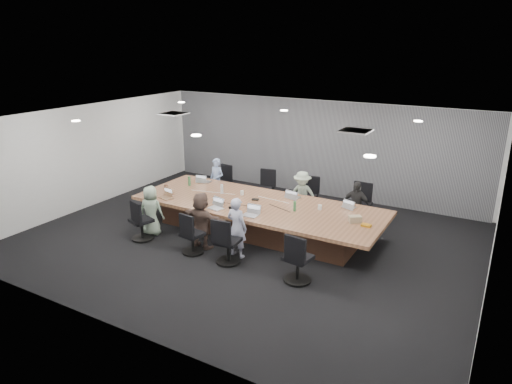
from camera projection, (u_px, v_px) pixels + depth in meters
The scene contains 39 objects.
floor at pixel (248, 239), 10.63m from camera, with size 10.00×8.00×0.00m, color black.
ceiling at pixel (247, 120), 9.75m from camera, with size 10.00×8.00×0.00m, color white.
wall_back at pixel (316, 148), 13.49m from camera, with size 10.00×2.80×0.00m, color silver.
wall_front at pixel (112, 250), 6.89m from camera, with size 10.00×2.80×0.00m, color silver.
wall_left at pixel (91, 156), 12.54m from camera, with size 8.00×2.80×0.00m, color silver.
wall_right at pixel (497, 224), 7.85m from camera, with size 8.00×2.80×0.00m, color silver.
curtain at pixel (315, 148), 13.43m from camera, with size 9.80×0.04×2.80m, color gray.
conference_table at pixel (258, 217), 10.92m from camera, with size 6.00×2.20×0.74m.
chair_0 at pixel (224, 186), 13.32m from camera, with size 0.49×0.49×0.73m, color black, non-canonical shape.
chair_1 at pixel (263, 192), 12.69m from camera, with size 0.56×0.56×0.82m, color black, non-canonical shape.
chair_2 at pixel (307, 200), 12.07m from camera, with size 0.54×0.54×0.80m, color black, non-canonical shape.
chair_3 at pixel (360, 208), 11.39m from camera, with size 0.59×0.59×0.88m, color black, non-canonical shape.
chair_4 at pixel (142, 224), 10.52m from camera, with size 0.53×0.53×0.79m, color black, non-canonical shape.
chair_5 at pixel (193, 237), 9.84m from camera, with size 0.50×0.50×0.74m, color black, non-canonical shape.
chair_6 at pixel (228, 245), 9.40m from camera, with size 0.55×0.55×0.81m, color black, non-canonical shape.
chair_7 at pixel (298, 262), 8.65m from camera, with size 0.56×0.56×0.83m, color black, non-canonical shape.
person_0 at pixel (217, 180), 12.95m from camera, with size 0.46×0.30×1.27m, color #8FA7D8.
laptop_0 at pixel (205, 181), 12.46m from camera, with size 0.32×0.22×0.02m, color #B2B2B7.
person_2 at pixel (302, 195), 11.71m from camera, with size 0.82×0.47×1.26m, color #9BAE97.
laptop_2 at pixel (293, 197), 11.22m from camera, with size 0.35×0.24×0.02m, color #B2B2B7.
person_3 at pixel (356, 205), 11.05m from camera, with size 0.71×0.30×1.22m, color #252526.
laptop_3 at pixel (349, 207), 10.55m from camera, with size 0.30×0.20×0.02m, color #B2B2B7.
person_4 at pixel (151, 211), 10.74m from camera, with size 0.59×0.38×1.20m, color #93AC93.
laptop_4 at pixel (166, 198), 11.15m from camera, with size 0.33×0.22×0.02m, color #8C6647.
person_5 at pixel (202, 220), 10.04m from camera, with size 1.19×0.38×1.29m, color brown.
laptop_5 at pixel (216, 208), 10.46m from camera, with size 0.34×0.23×0.02m, color #B2B2B7.
person_6 at pixel (237, 227), 9.61m from camera, with size 0.48×0.32×1.32m, color #A6A7C4.
laptop_6 at pixel (250, 215), 10.03m from camera, with size 0.33×0.23×0.02m, color #B2B2B7.
bottle_green_left at pixel (189, 181), 12.10m from camera, with size 0.07×0.07×0.25m, color #3A7944.
bottle_green_right at pixel (295, 206), 10.28m from camera, with size 0.06×0.06×0.23m, color #3A7944.
bottle_clear at pixel (222, 189), 11.48m from camera, with size 0.07×0.07×0.23m, color silver.
cup_white_far at pixel (242, 193), 11.38m from camera, with size 0.09×0.09×0.11m, color white.
cup_white_near at pixel (320, 207), 10.39m from camera, with size 0.09×0.09×0.11m, color white.
mug_brown at pixel (166, 186), 11.88m from camera, with size 0.09×0.09×0.12m, color brown.
mic_left at pixel (221, 202), 10.82m from camera, with size 0.16×0.11×0.03m, color black.
mic_right at pixel (255, 200), 11.02m from camera, with size 0.16×0.11×0.03m, color black.
stapler at pixel (232, 208), 10.41m from camera, with size 0.15×0.04×0.06m, color black.
canvas_bag at pixel (355, 219), 9.66m from camera, with size 0.26×0.16×0.14m, color tan.
snack_packet at pixel (366, 225), 9.46m from camera, with size 0.20×0.13×0.04m, color #C07714.
Camera 1 is at (4.99, -8.37, 4.40)m, focal length 32.00 mm.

